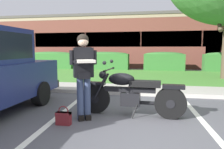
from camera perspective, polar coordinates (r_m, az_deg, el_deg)
name	(u,v)px	position (r m, az deg, el deg)	size (l,w,h in m)	color
ground_plane	(147,131)	(3.93, 9.15, -14.40)	(140.00, 140.00, 0.00)	#4C4C51
curb_strip	(150,94)	(6.71, 9.97, -5.03)	(60.00, 0.20, 0.12)	#ADA89E
concrete_walk	(150,89)	(7.55, 10.09, -3.88)	(60.00, 1.50, 0.08)	#ADA89E
grass_lawn	(152,76)	(11.35, 10.40, -0.43)	(60.00, 6.18, 0.06)	#478433
stall_stripe_0	(53,120)	(4.55, -15.17, -11.54)	(0.12, 4.40, 0.01)	silver
stall_stripe_1	(211,131)	(4.24, 24.58, -13.31)	(0.12, 4.40, 0.01)	silver
motorcycle	(136,94)	(4.60, 6.26, -5.01)	(2.24, 0.82, 1.18)	black
rider_person	(84,70)	(4.30, -7.50, 1.25)	(0.59, 0.67, 1.70)	black
handbag	(64,117)	(4.22, -12.64, -10.91)	(0.28, 0.13, 0.36)	maroon
hedge_left	(52,60)	(16.24, -15.57, 3.74)	(3.26, 0.90, 1.24)	#336B2D
hedge_center_left	(105,60)	(14.90, -1.85, 3.74)	(3.25, 0.90, 1.24)	#336B2D
hedge_center_right	(164,61)	(14.55, 13.49, 3.49)	(2.58, 0.90, 1.24)	#336B2D
brick_building	(144,43)	(21.48, 8.48, 8.28)	(24.94, 11.12, 4.09)	brown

